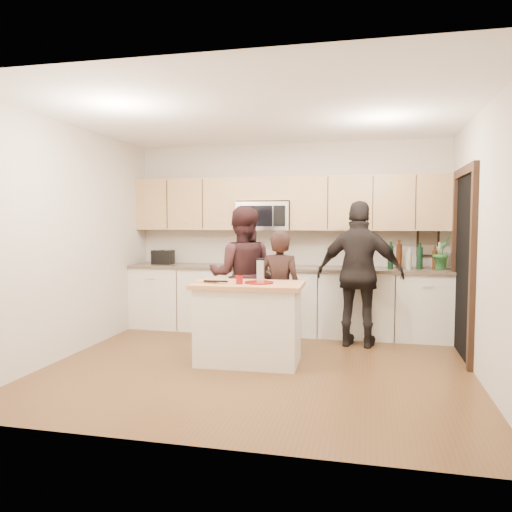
% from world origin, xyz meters
% --- Properties ---
extents(floor, '(4.50, 4.50, 0.00)m').
position_xyz_m(floor, '(0.00, 0.00, 0.00)').
color(floor, brown).
rests_on(floor, ground).
extents(room_shell, '(4.52, 4.02, 2.71)m').
position_xyz_m(room_shell, '(0.00, 0.00, 1.73)').
color(room_shell, '#BDB2A2').
rests_on(room_shell, ground).
extents(back_cabinetry, '(4.50, 0.66, 0.94)m').
position_xyz_m(back_cabinetry, '(0.00, 1.69, 0.47)').
color(back_cabinetry, silver).
rests_on(back_cabinetry, ground).
extents(upper_cabinetry, '(4.50, 0.33, 0.75)m').
position_xyz_m(upper_cabinetry, '(0.03, 1.83, 1.84)').
color(upper_cabinetry, tan).
rests_on(upper_cabinetry, ground).
extents(microwave, '(0.76, 0.41, 0.40)m').
position_xyz_m(microwave, '(-0.31, 1.80, 1.65)').
color(microwave, silver).
rests_on(microwave, ground).
extents(doorway, '(0.06, 1.25, 2.20)m').
position_xyz_m(doorway, '(2.23, 0.90, 1.16)').
color(doorway, black).
rests_on(doorway, ground).
extents(framed_picture, '(0.30, 0.03, 0.38)m').
position_xyz_m(framed_picture, '(1.95, 1.98, 1.28)').
color(framed_picture, black).
rests_on(framed_picture, ground).
extents(dish_towel, '(0.34, 0.60, 0.48)m').
position_xyz_m(dish_towel, '(-0.95, 1.50, 0.80)').
color(dish_towel, white).
rests_on(dish_towel, ground).
extents(island, '(1.22, 0.74, 0.90)m').
position_xyz_m(island, '(-0.13, 0.09, 0.45)').
color(island, silver).
rests_on(island, ground).
extents(red_plate, '(0.32, 0.32, 0.02)m').
position_xyz_m(red_plate, '(-0.01, 0.08, 0.91)').
color(red_plate, maroon).
rests_on(red_plate, island).
extents(box_grater, '(0.10, 0.06, 0.25)m').
position_xyz_m(box_grater, '(0.00, 0.11, 1.05)').
color(box_grater, silver).
rests_on(box_grater, red_plate).
extents(drink_glass, '(0.07, 0.07, 0.09)m').
position_xyz_m(drink_glass, '(-0.20, -0.05, 0.95)').
color(drink_glass, maroon).
rests_on(drink_glass, island).
extents(cutting_board, '(0.28, 0.17, 0.02)m').
position_xyz_m(cutting_board, '(-0.60, 0.04, 0.91)').
color(cutting_board, tan).
rests_on(cutting_board, island).
extents(tongs, '(0.27, 0.03, 0.02)m').
position_xyz_m(tongs, '(-0.46, -0.05, 0.92)').
color(tongs, black).
rests_on(tongs, cutting_board).
extents(knife, '(0.21, 0.03, 0.01)m').
position_xyz_m(knife, '(-0.45, -0.02, 0.92)').
color(knife, silver).
rests_on(knife, cutting_board).
extents(toaster, '(0.29, 0.22, 0.21)m').
position_xyz_m(toaster, '(-1.82, 1.67, 1.04)').
color(toaster, black).
rests_on(toaster, back_cabinetry).
extents(bottle_cluster, '(0.72, 0.22, 0.39)m').
position_xyz_m(bottle_cluster, '(1.77, 1.72, 1.12)').
color(bottle_cluster, black).
rests_on(bottle_cluster, back_cabinetry).
extents(orchid, '(0.32, 0.32, 0.46)m').
position_xyz_m(orchid, '(2.10, 1.72, 1.17)').
color(orchid, '#2B6B31').
rests_on(orchid, back_cabinetry).
extents(woman_left, '(0.57, 0.40, 1.47)m').
position_xyz_m(woman_left, '(0.12, 0.64, 0.74)').
color(woman_left, black).
rests_on(woman_left, ground).
extents(woman_center, '(0.95, 0.80, 1.76)m').
position_xyz_m(woman_center, '(-0.42, 0.92, 0.88)').
color(woman_center, black).
rests_on(woman_center, ground).
extents(woman_right, '(1.12, 0.58, 1.83)m').
position_xyz_m(woman_right, '(1.05, 1.13, 0.92)').
color(woman_right, black).
rests_on(woman_right, ground).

